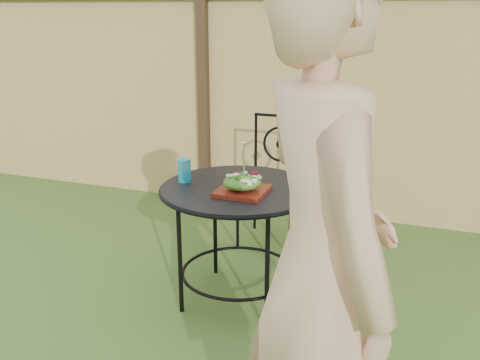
{
  "coord_description": "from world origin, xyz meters",
  "views": [
    {
      "loc": [
        0.62,
        -2.17,
        1.7
      ],
      "look_at": [
        -0.41,
        0.63,
        0.75
      ],
      "focal_mm": 40.0,
      "sensor_mm": 36.0,
      "label": 1
    }
  ],
  "objects": [
    {
      "name": "fence",
      "position": [
        -0.0,
        2.19,
        0.95
      ],
      "size": [
        8.0,
        0.12,
        1.9
      ],
      "color": "#E3BC70",
      "rests_on": "ground"
    },
    {
      "name": "drinking_glass",
      "position": [
        -0.73,
        0.57,
        0.79
      ],
      "size": [
        0.08,
        0.08,
        0.14
      ],
      "primitive_type": "cylinder",
      "color": "#0E86A6",
      "rests_on": "patio_table"
    },
    {
      "name": "salad_plate",
      "position": [
        -0.34,
        0.49,
        0.74
      ],
      "size": [
        0.27,
        0.27,
        0.02
      ],
      "primitive_type": "cube",
      "color": "#49100A",
      "rests_on": "patio_table"
    },
    {
      "name": "patio_table",
      "position": [
        -0.4,
        0.58,
        0.59
      ],
      "size": [
        0.92,
        0.92,
        0.72
      ],
      "color": "black",
      "rests_on": "ground"
    },
    {
      "name": "fork",
      "position": [
        -0.33,
        0.49,
        0.92
      ],
      "size": [
        0.01,
        0.01,
        0.18
      ],
      "primitive_type": "cylinder",
      "color": "silver",
      "rests_on": "salad"
    },
    {
      "name": "diner",
      "position": [
        0.35,
        -0.72,
        0.95
      ],
      "size": [
        0.76,
        0.83,
        1.9
      ],
      "primitive_type": "imported",
      "rotation": [
        0.0,
        0.0,
        2.14
      ],
      "color": "tan",
      "rests_on": "ground"
    },
    {
      "name": "salad",
      "position": [
        -0.34,
        0.49,
        0.79
      ],
      "size": [
        0.21,
        0.21,
        0.08
      ],
      "primitive_type": "ellipsoid",
      "color": "#235614",
      "rests_on": "salad_plate"
    },
    {
      "name": "patio_chair",
      "position": [
        -0.45,
        1.52,
        0.5
      ],
      "size": [
        0.46,
        0.46,
        0.95
      ],
      "color": "black",
      "rests_on": "ground"
    }
  ]
}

